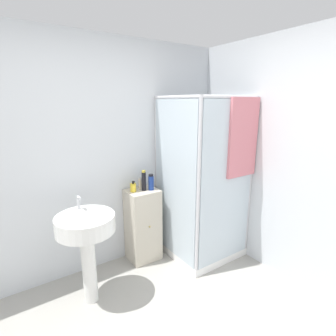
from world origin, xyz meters
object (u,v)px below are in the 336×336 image
(soap_dispenser, at_px, (133,187))
(shampoo_bottle_tall_black, at_px, (144,181))
(lotion_bottle_white, at_px, (140,183))
(sink, at_px, (86,234))
(shampoo_bottle_blue, at_px, (151,182))

(soap_dispenser, distance_m, shampoo_bottle_tall_black, 0.14)
(soap_dispenser, bearing_deg, lotion_bottle_white, 21.89)
(soap_dispenser, xyz_separation_m, lotion_bottle_white, (0.12, 0.05, 0.01))
(soap_dispenser, bearing_deg, sink, -151.51)
(soap_dispenser, height_order, shampoo_bottle_blue, shampoo_bottle_blue)
(sink, xyz_separation_m, shampoo_bottle_blue, (0.85, 0.29, 0.26))
(sink, bearing_deg, shampoo_bottle_tall_black, 22.57)
(shampoo_bottle_blue, bearing_deg, lotion_bottle_white, 126.06)
(sink, distance_m, soap_dispenser, 0.77)
(sink, distance_m, lotion_bottle_white, 0.90)
(shampoo_bottle_tall_black, height_order, shampoo_bottle_blue, shampoo_bottle_tall_black)
(sink, bearing_deg, lotion_bottle_white, 27.53)
(shampoo_bottle_blue, bearing_deg, shampoo_bottle_tall_black, 159.56)
(sink, distance_m, shampoo_bottle_blue, 0.93)
(sink, xyz_separation_m, soap_dispenser, (0.65, 0.35, 0.22))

